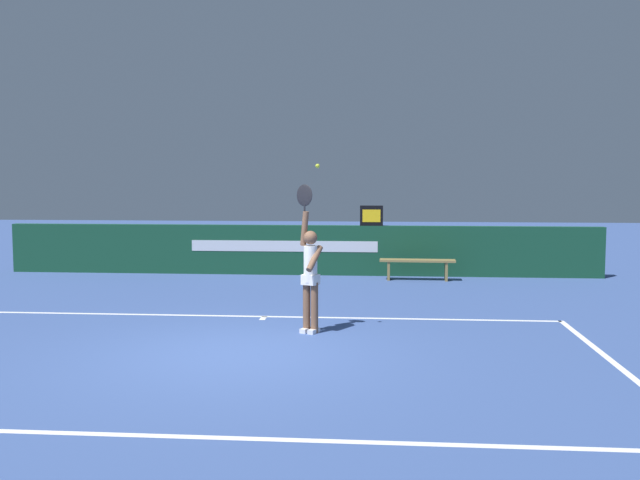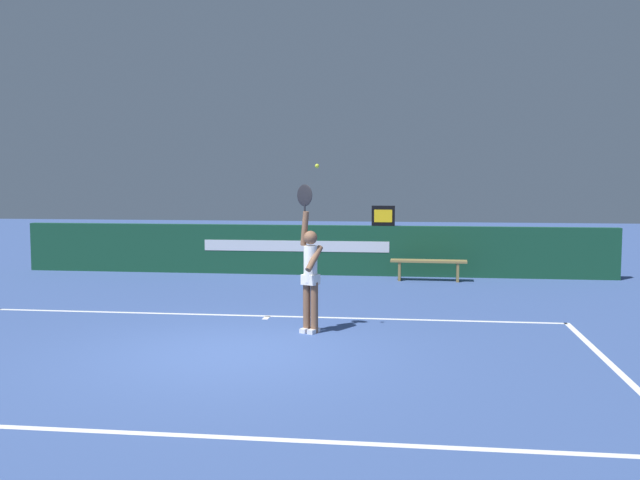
# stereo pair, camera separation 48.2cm
# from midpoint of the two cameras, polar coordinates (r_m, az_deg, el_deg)

# --- Properties ---
(ground_plane) EXTENTS (60.00, 60.00, 0.00)m
(ground_plane) POSITION_cam_midpoint_polar(r_m,az_deg,el_deg) (10.07, -8.30, -9.00)
(ground_plane) COLOR #39538F
(court_lines) EXTENTS (10.26, 5.93, 0.00)m
(court_lines) POSITION_cam_midpoint_polar(r_m,az_deg,el_deg) (9.87, -8.58, -9.28)
(court_lines) COLOR white
(court_lines) RESTS_ON ground
(back_wall) EXTENTS (14.85, 0.25, 1.24)m
(back_wall) POSITION_cam_midpoint_polar(r_m,az_deg,el_deg) (17.90, -2.43, -0.80)
(back_wall) COLOR #14432B
(back_wall) RESTS_ON ground
(speed_display) EXTENTS (0.57, 0.18, 0.50)m
(speed_display) POSITION_cam_midpoint_polar(r_m,az_deg,el_deg) (17.70, 3.35, 1.95)
(speed_display) COLOR black
(speed_display) RESTS_ON back_wall
(tennis_player) EXTENTS (0.44, 0.45, 2.33)m
(tennis_player) POSITION_cam_midpoint_polar(r_m,az_deg,el_deg) (11.15, -2.03, -2.58)
(tennis_player) COLOR brown
(tennis_player) RESTS_ON ground
(tennis_ball) EXTENTS (0.07, 0.07, 0.07)m
(tennis_ball) POSITION_cam_midpoint_polar(r_m,az_deg,el_deg) (10.89, -1.47, 5.93)
(tennis_ball) COLOR yellow
(courtside_bench_near) EXTENTS (1.79, 0.41, 0.49)m
(courtside_bench_near) POSITION_cam_midpoint_polar(r_m,az_deg,el_deg) (17.05, 6.97, -1.92)
(courtside_bench_near) COLOR olive
(courtside_bench_near) RESTS_ON ground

